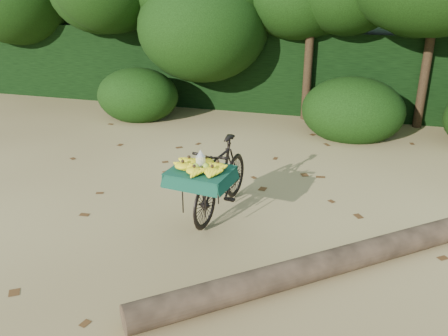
# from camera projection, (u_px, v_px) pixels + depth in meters

# --- Properties ---
(ground) EXTENTS (80.00, 80.00, 0.00)m
(ground) POSITION_uv_depth(u_px,v_px,m) (211.00, 232.00, 5.81)
(ground) COLOR tan
(ground) RESTS_ON ground
(vendor_bicycle) EXTENTS (0.79, 1.77, 0.99)m
(vendor_bicycle) POSITION_uv_depth(u_px,v_px,m) (220.00, 177.00, 6.10)
(vendor_bicycle) COLOR black
(vendor_bicycle) RESTS_ON ground
(fallen_log) EXTENTS (3.17, 2.72, 0.28)m
(fallen_log) POSITION_uv_depth(u_px,v_px,m) (312.00, 268.00, 4.85)
(fallen_log) COLOR brown
(fallen_log) RESTS_ON ground
(hedge_backdrop) EXTENTS (26.00, 1.80, 1.80)m
(hedge_backdrop) POSITION_uv_depth(u_px,v_px,m) (291.00, 68.00, 11.07)
(hedge_backdrop) COLOR black
(hedge_backdrop) RESTS_ON ground
(tree_row) EXTENTS (14.50, 2.00, 4.00)m
(tree_row) POSITION_uv_depth(u_px,v_px,m) (258.00, 21.00, 10.11)
(tree_row) COLOR black
(tree_row) RESTS_ON ground
(bush_clumps) EXTENTS (8.80, 1.70, 0.90)m
(bush_clumps) POSITION_uv_depth(u_px,v_px,m) (300.00, 110.00, 9.34)
(bush_clumps) COLOR black
(bush_clumps) RESTS_ON ground
(leaf_litter) EXTENTS (7.00, 7.30, 0.01)m
(leaf_litter) POSITION_uv_depth(u_px,v_px,m) (226.00, 208.00, 6.39)
(leaf_litter) COLOR #4E2F14
(leaf_litter) RESTS_ON ground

